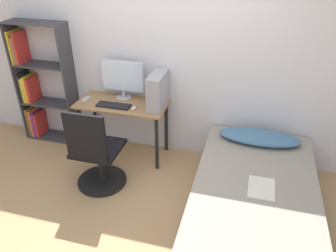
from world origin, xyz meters
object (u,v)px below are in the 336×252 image
at_px(bed, 253,201).
at_px(keyboard, 114,105).
at_px(bookshelf, 37,87).
at_px(office_chair, 96,158).
at_px(monitor, 123,78).
at_px(pc_tower, 158,91).

distance_m(bed, keyboard, 1.90).
bearing_deg(bookshelf, keyboard, -10.60).
bearing_deg(keyboard, office_chair, -87.80).
xyz_separation_m(bookshelf, monitor, (1.21, 0.04, 0.25)).
bearing_deg(pc_tower, monitor, 165.00).
distance_m(bookshelf, keyboard, 1.20).
xyz_separation_m(bookshelf, office_chair, (1.20, -0.81, -0.36)).
height_order(bookshelf, office_chair, bookshelf).
height_order(office_chair, pc_tower, pc_tower).
distance_m(bookshelf, office_chair, 1.49).
bearing_deg(monitor, keyboard, -95.84).
bearing_deg(monitor, bookshelf, -178.09).
xyz_separation_m(office_chair, pc_tower, (0.49, 0.72, 0.54)).
distance_m(bed, monitor, 2.06).
height_order(bookshelf, monitor, bookshelf).
relative_size(monitor, keyboard, 1.33).
distance_m(keyboard, pc_tower, 0.56).
height_order(bookshelf, pc_tower, bookshelf).
bearing_deg(office_chair, monitor, 89.71).
height_order(bed, pc_tower, pc_tower).
xyz_separation_m(keyboard, pc_tower, (0.51, 0.13, 0.19)).
xyz_separation_m(office_chair, bed, (1.68, -0.07, -0.16)).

